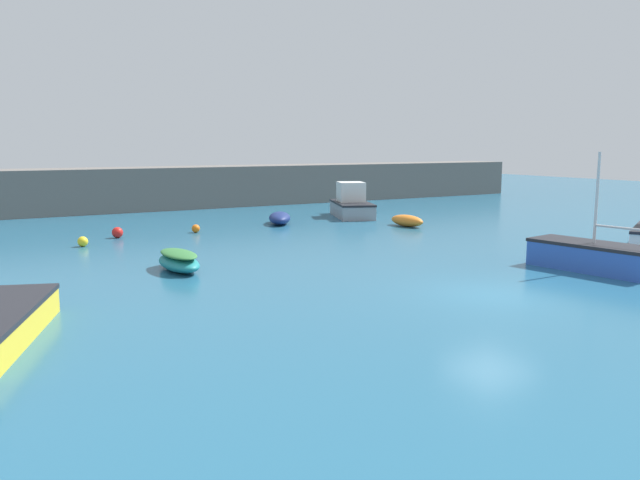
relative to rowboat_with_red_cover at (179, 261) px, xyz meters
name	(u,v)px	position (x,y,z in m)	size (l,w,h in m)	color
ground_plane	(491,298)	(7.15, -8.33, -0.47)	(120.00, 120.00, 0.20)	#235B7A
harbor_breakwater	(181,187)	(7.15, 22.43, 1.10)	(60.25, 3.98, 2.95)	#66605B
rowboat_with_red_cover	(179,261)	(0.00, 0.00, 0.00)	(1.27, 2.86, 0.74)	teal
rowboat_white_midwater	(280,218)	(9.15, 10.30, -0.02)	(2.39, 3.19, 0.69)	navy
dinghy_near_pier	(407,221)	(14.85, 5.79, -0.05)	(1.18, 2.42, 0.64)	orange
sailboat_short_mast	(593,256)	(13.05, -7.44, 0.15)	(2.35, 4.70, 4.28)	#2D56B7
motorboat_with_cabin	(352,204)	(14.74, 11.36, 0.41)	(3.69, 5.21, 2.18)	gray
mooring_buoy_orange	(196,229)	(3.77, 9.25, -0.16)	(0.43, 0.43, 0.43)	orange
mooring_buoy_red	(117,233)	(-0.17, 9.36, -0.10)	(0.54, 0.54, 0.54)	red
mooring_buoy_yellow	(83,242)	(-2.10, 7.43, -0.14)	(0.46, 0.46, 0.46)	yellow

